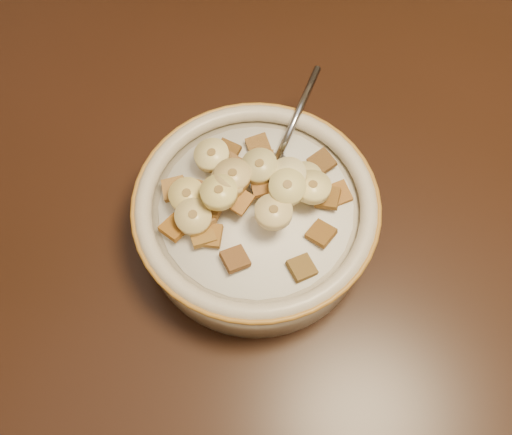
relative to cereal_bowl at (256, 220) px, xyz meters
The scene contains 40 objects.
floor 0.87m from the cereal_bowl, 29.65° to the left, with size 4.00×4.50×0.10m, color #422816.
cereal_bowl is the anchor object (origin of this frame).
milk 0.02m from the cereal_bowl, ahead, with size 0.17×0.17×0.00m, color white.
spoon 0.04m from the cereal_bowl, 96.12° to the left, with size 0.04×0.05×0.01m, color #A2AABD.
cereal_square_0 0.08m from the cereal_bowl, 37.71° to the left, with size 0.02×0.02×0.01m, color #9A5F1D.
cereal_square_1 0.05m from the cereal_bowl, 85.56° to the left, with size 0.02×0.02×0.01m, color brown.
cereal_square_2 0.07m from the cereal_bowl, 117.09° to the left, with size 0.02×0.02×0.01m, color olive.
cereal_square_3 0.06m from the cereal_bowl, 50.49° to the left, with size 0.02×0.02×0.01m, color brown.
cereal_square_4 0.05m from the cereal_bowl, 112.24° to the left, with size 0.02×0.02×0.01m, color brown.
cereal_square_5 0.08m from the cereal_bowl, 161.37° to the right, with size 0.02×0.02×0.01m, color olive.
cereal_square_6 0.07m from the cereal_bowl, 158.14° to the left, with size 0.02×0.02×0.01m, color brown.
cereal_square_7 0.06m from the cereal_bowl, 156.05° to the right, with size 0.02×0.02×0.01m, color brown.
cereal_square_8 0.07m from the cereal_bowl, 33.66° to the left, with size 0.02×0.02×0.01m, color brown.
cereal_square_9 0.06m from the cereal_bowl, 110.47° to the left, with size 0.02×0.02×0.01m, color olive.
cereal_square_10 0.08m from the cereal_bowl, 131.21° to the right, with size 0.02×0.02×0.01m, color #955519.
cereal_square_11 0.07m from the cereal_bowl, 78.71° to the right, with size 0.02×0.02×0.01m, color brown.
cereal_square_12 0.06m from the cereal_bowl, 151.18° to the left, with size 0.02×0.02×0.01m, color brown.
cereal_square_13 0.05m from the cereal_bowl, 140.12° to the right, with size 0.02×0.02×0.01m, color brown.
cereal_square_14 0.06m from the cereal_bowl, 129.36° to the right, with size 0.02×0.02×0.01m, color olive.
cereal_square_15 0.05m from the cereal_bowl, behind, with size 0.02×0.02×0.01m, color brown.
cereal_square_16 0.06m from the cereal_bowl, 116.05° to the right, with size 0.02×0.02×0.01m, color olive.
cereal_square_17 0.08m from the cereal_bowl, 28.18° to the right, with size 0.02×0.02×0.01m, color brown.
cereal_square_18 0.05m from the cereal_bowl, 133.54° to the right, with size 0.02×0.02×0.01m, color #9C612A.
cereal_square_19 0.07m from the cereal_bowl, ahead, with size 0.02×0.02×0.01m, color brown.
cereal_square_20 0.07m from the cereal_bowl, 144.84° to the left, with size 0.02×0.02×0.01m, color brown.
cereal_square_21 0.06m from the cereal_bowl, 112.01° to the right, with size 0.02×0.02×0.01m, color brown.
cereal_square_22 0.08m from the cereal_bowl, 64.49° to the left, with size 0.02×0.02×0.01m, color brown.
cereal_square_23 0.06m from the cereal_bowl, 164.33° to the right, with size 0.02×0.02×0.01m, color olive.
banana_slice_0 0.06m from the cereal_bowl, 49.44° to the left, with size 0.03×0.03×0.01m, color #D0C78A.
banana_slice_1 0.06m from the cereal_bowl, behind, with size 0.03×0.03×0.01m, color tan.
banana_slice_2 0.07m from the cereal_bowl, 144.35° to the right, with size 0.03×0.03×0.01m, color #F4DC7F.
banana_slice_3 0.07m from the cereal_bowl, 130.85° to the right, with size 0.03×0.03×0.01m, color #EFD08C.
banana_slice_4 0.06m from the cereal_bowl, 111.81° to the left, with size 0.03×0.03×0.01m, color tan.
banana_slice_5 0.06m from the cereal_bowl, 30.36° to the left, with size 0.03×0.03×0.01m, color beige.
banana_slice_6 0.07m from the cereal_bowl, 152.81° to the right, with size 0.03×0.03×0.01m, color #D9CA6B.
banana_slice_7 0.07m from the cereal_bowl, 163.12° to the left, with size 0.03×0.03×0.01m, color #E7C578.
banana_slice_8 0.06m from the cereal_bowl, 54.90° to the left, with size 0.03×0.03×0.01m, color #FFEDA3.
banana_slice_9 0.06m from the cereal_bowl, behind, with size 0.03×0.03×0.01m, color tan.
banana_slice_10 0.06m from the cereal_bowl, 26.65° to the right, with size 0.03×0.03×0.01m, color #D4B87C.
banana_slice_11 0.07m from the cereal_bowl, 35.06° to the left, with size 0.03×0.03×0.01m, color #F5E17B.
Camera 1 is at (-0.14, -0.35, 1.24)m, focal length 40.00 mm.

